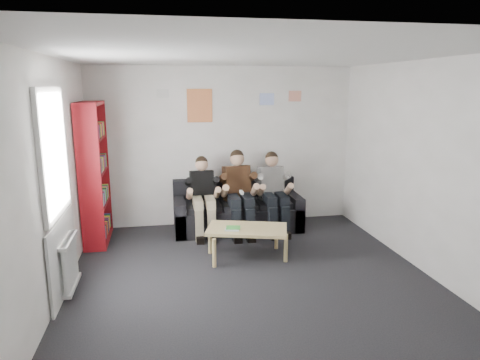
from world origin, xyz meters
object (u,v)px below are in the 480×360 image
object	(u,v)px
person_middle	(239,193)
person_right	(274,193)
coffee_table	(247,231)
sofa	(237,212)
person_left	(203,197)
bookshelf	(95,174)

from	to	relation	value
person_middle	person_right	size ratio (longest dim) A/B	1.03
coffee_table	person_right	bearing A→B (deg)	58.30
sofa	person_left	xyz separation A→B (m)	(-0.59, -0.19, 0.34)
bookshelf	person_middle	size ratio (longest dim) A/B	1.59
person_middle	person_left	bearing A→B (deg)	170.56
coffee_table	person_middle	xyz separation A→B (m)	(0.08, 1.08, 0.28)
person_left	person_right	bearing A→B (deg)	-1.41
bookshelf	person_right	distance (m)	2.84
coffee_table	person_left	size ratio (longest dim) A/B	0.87
person_right	person_middle	bearing A→B (deg)	175.37
person_left	person_right	distance (m)	1.17
coffee_table	person_right	distance (m)	1.30
bookshelf	person_middle	bearing A→B (deg)	-0.21
person_left	person_middle	world-z (taller)	person_middle
bookshelf	person_left	bearing A→B (deg)	0.06
bookshelf	person_right	size ratio (longest dim) A/B	1.64
coffee_table	person_middle	world-z (taller)	person_middle
bookshelf	coffee_table	distance (m)	2.49
coffee_table	person_middle	size ratio (longest dim) A/B	0.81
coffee_table	person_middle	bearing A→B (deg)	85.63
bookshelf	person_middle	world-z (taller)	bookshelf
sofa	coffee_table	distance (m)	1.28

